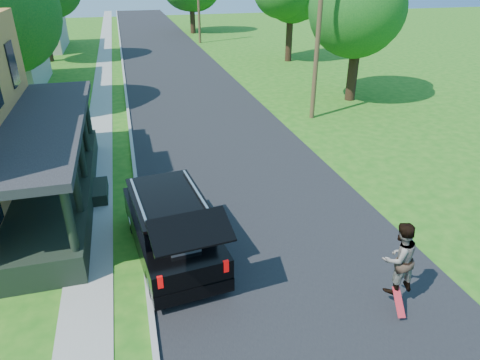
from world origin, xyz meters
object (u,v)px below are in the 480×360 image
object	(u,v)px
utility_pole_near	(319,22)
tree_right_near	(360,5)
skateboarder	(399,258)
black_suv	(171,226)

from	to	relation	value
utility_pole_near	tree_right_near	bearing A→B (deg)	23.80
tree_right_near	utility_pole_near	world-z (taller)	utility_pole_near
skateboarder	tree_right_near	xyz separation A→B (m)	(7.81, 16.97, 4.20)
black_suv	utility_pole_near	size ratio (longest dim) A/B	0.56
skateboarder	tree_right_near	distance (m)	19.14
skateboarder	utility_pole_near	world-z (taller)	utility_pole_near
black_suv	utility_pole_near	bearing A→B (deg)	43.38
black_suv	tree_right_near	bearing A→B (deg)	40.08
black_suv	utility_pole_near	world-z (taller)	utility_pole_near
tree_right_near	black_suv	bearing A→B (deg)	-133.77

